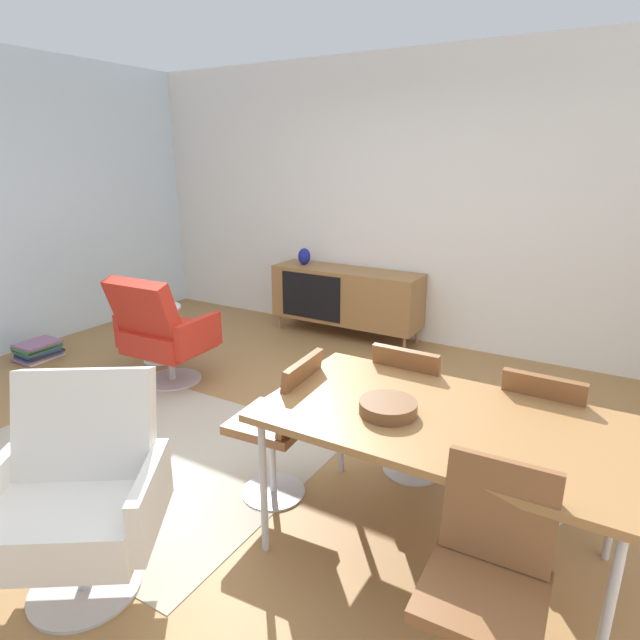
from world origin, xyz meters
TOP-DOWN VIEW (x-y plane):
  - ground_plane at (0.00, 0.00)m, footprint 8.32×8.32m
  - wall_back at (0.00, 2.60)m, footprint 6.80×0.12m
  - sideboard at (-0.57, 2.30)m, footprint 1.60×0.45m
  - vase_cobalt at (-1.08, 2.30)m, footprint 0.13×0.13m
  - dining_table at (1.33, -0.36)m, footprint 1.60×0.90m
  - wooden_bowl_on_table at (1.10, -0.47)m, footprint 0.26×0.26m
  - dining_chair_back_left at (0.98, 0.20)m, footprint 0.41×0.43m
  - dining_chair_near_window at (0.44, -0.36)m, footprint 0.45×0.43m
  - dining_chair_front_right at (1.68, -0.92)m, footprint 0.41×0.44m
  - dining_chair_back_right at (1.68, 0.20)m, footprint 0.41×0.43m
  - lounge_chair_red at (-1.28, 0.42)m, footprint 0.74×0.68m
  - armchair_black_shell at (0.03, -1.31)m, footprint 0.90×0.89m
  - side_table_round at (-1.73, 0.78)m, footprint 0.44×0.44m
  - fruit_bowl at (-1.73, 0.78)m, footprint 0.20×0.20m
  - magazine_stack at (-2.75, 0.20)m, footprint 0.32×0.39m
  - area_rug at (-0.61, -0.44)m, footprint 2.20×1.70m

SIDE VIEW (x-z plane):
  - ground_plane at x=0.00m, z-range 0.00..0.00m
  - area_rug at x=-0.61m, z-range 0.00..0.01m
  - magazine_stack at x=-2.75m, z-range 0.00..0.17m
  - side_table_round at x=-1.73m, z-range 0.06..0.58m
  - sideboard at x=-0.57m, z-range 0.08..0.80m
  - lounge_chair_red at x=-1.28m, z-range -0.01..0.94m
  - armchair_black_shell at x=0.03m, z-range -0.01..0.94m
  - dining_chair_back_left at x=0.98m, z-range 0.04..0.90m
  - dining_chair_near_window at x=0.44m, z-range 0.04..0.90m
  - dining_chair_front_right at x=1.68m, z-range 0.04..0.90m
  - dining_chair_back_right at x=1.68m, z-range 0.04..0.90m
  - fruit_bowl at x=-1.73m, z-range 0.51..0.61m
  - dining_table at x=1.33m, z-range 0.33..1.07m
  - wooden_bowl_on_table at x=1.10m, z-range 0.74..0.80m
  - vase_cobalt at x=-1.08m, z-range 0.72..0.90m
  - wall_back at x=0.00m, z-range 0.00..2.80m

